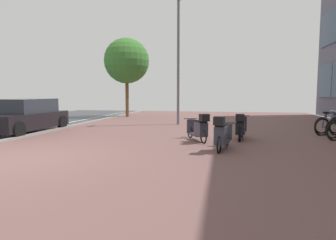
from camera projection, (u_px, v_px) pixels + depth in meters
ground at (71, 163)px, 6.92m from camera, size 21.00×40.00×0.13m
bicycle_rack_06 at (329, 126)px, 11.39m from camera, size 1.32×0.66×1.01m
bicycle_rack_07 at (329, 125)px, 12.00m from camera, size 1.31×0.59×0.98m
scooter_near at (222, 134)px, 8.34m from camera, size 0.66×1.69×1.05m
scooter_mid at (241, 127)px, 10.24m from camera, size 0.58×1.78×0.99m
scooter_far at (199, 128)px, 9.93m from camera, size 1.00×1.58×1.01m
parked_car_near at (25, 116)px, 12.27m from camera, size 1.92×4.00×1.42m
lamp_post at (178, 55)px, 15.03m from camera, size 0.20×0.52×6.70m
street_tree at (127, 61)px, 20.10m from camera, size 3.16×3.16×5.51m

